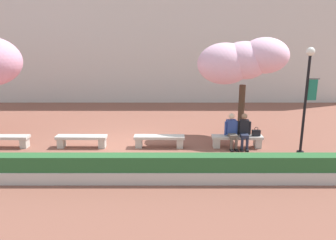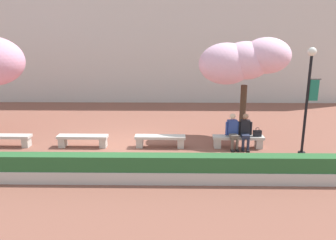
{
  "view_description": "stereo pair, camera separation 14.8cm",
  "coord_description": "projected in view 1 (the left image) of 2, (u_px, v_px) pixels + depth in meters",
  "views": [
    {
      "loc": [
        1.77,
        -11.59,
        3.99
      ],
      "look_at": [
        1.73,
        0.2,
        1.0
      ],
      "focal_mm": 35.0,
      "sensor_mm": 36.0,
      "label": 1
    },
    {
      "loc": [
        1.91,
        -11.58,
        3.99
      ],
      "look_at": [
        1.73,
        0.2,
        1.0
      ],
      "focal_mm": 35.0,
      "sensor_mm": 36.0,
      "label": 2
    }
  ],
  "objects": [
    {
      "name": "building_facade",
      "position": [
        142.0,
        31.0,
        21.42
      ],
      "size": [
        28.0,
        4.0,
        8.76
      ],
      "primitive_type": "cube",
      "color": "beige",
      "rests_on": "ground"
    },
    {
      "name": "planter_hedge_foreground",
      "position": [
        106.0,
        169.0,
        9.21
      ],
      "size": [
        13.77,
        0.5,
        0.8
      ],
      "color": "#BCB7AD",
      "rests_on": "ground"
    },
    {
      "name": "stone_bench_west_end",
      "position": [
        5.0,
        139.0,
        12.15
      ],
      "size": [
        1.87,
        0.45,
        0.45
      ],
      "color": "#BCB7AD",
      "rests_on": "ground"
    },
    {
      "name": "person_seated_left",
      "position": [
        233.0,
        130.0,
        11.98
      ],
      "size": [
        0.51,
        0.71,
        1.29
      ],
      "color": "black",
      "rests_on": "ground"
    },
    {
      "name": "ground_plane",
      "position": [
        122.0,
        147.0,
        12.21
      ],
      "size": [
        100.0,
        100.0,
        0.0
      ],
      "primitive_type": "plane",
      "color": "brown"
    },
    {
      "name": "handbag",
      "position": [
        257.0,
        133.0,
        12.04
      ],
      "size": [
        0.3,
        0.15,
        0.34
      ],
      "color": "black",
      "rests_on": "stone_bench_near_east"
    },
    {
      "name": "lamp_post_with_banner",
      "position": [
        308.0,
        92.0,
        10.92
      ],
      "size": [
        0.54,
        0.28,
        3.68
      ],
      "color": "black",
      "rests_on": "ground"
    },
    {
      "name": "stone_bench_near_west",
      "position": [
        83.0,
        139.0,
        12.14
      ],
      "size": [
        1.87,
        0.45,
        0.45
      ],
      "color": "#BCB7AD",
      "rests_on": "ground"
    },
    {
      "name": "stone_bench_near_east",
      "position": [
        238.0,
        140.0,
        12.13
      ],
      "size": [
        1.87,
        0.45,
        0.45
      ],
      "color": "#BCB7AD",
      "rests_on": "ground"
    },
    {
      "name": "person_seated_right",
      "position": [
        245.0,
        130.0,
        11.98
      ],
      "size": [
        0.51,
        0.7,
        1.29
      ],
      "color": "black",
      "rests_on": "ground"
    },
    {
      "name": "cherry_tree_main",
      "position": [
        243.0,
        61.0,
        12.84
      ],
      "size": [
        3.51,
        2.1,
        3.99
      ],
      "color": "#473323",
      "rests_on": "ground"
    },
    {
      "name": "stone_bench_center",
      "position": [
        160.0,
        139.0,
        12.14
      ],
      "size": [
        1.87,
        0.45,
        0.45
      ],
      "color": "#BCB7AD",
      "rests_on": "ground"
    }
  ]
}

